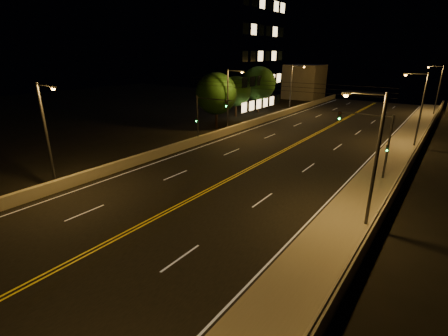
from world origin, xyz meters
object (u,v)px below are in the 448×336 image
Objects in this scene: streetlight_6 at (293,85)px; tree_2 at (259,84)px; streetlight_1 at (372,153)px; streetlight_5 at (230,97)px; traffic_signal_left at (204,115)px; tree_1 at (236,91)px; streetlight_3 at (437,87)px; traffic_signal_right at (376,138)px; building_tower at (208,21)px; streetlight_4 at (48,130)px; streetlight_2 at (419,105)px; tree_0 at (216,94)px.

streetlight_6 reaches higher than tree_2.
streetlight_1 is 1.00× the size of streetlight_5.
traffic_signal_left is 0.84× the size of tree_1.
tree_2 is (-26.57, -15.18, 0.27)m from streetlight_3.
streetlight_5 is at bearing -72.76° from tree_2.
streetlight_1 is 1.47× the size of traffic_signal_right.
streetlight_3 is at bearing 56.06° from streetlight_5.
building_tower reaches higher than streetlight_3.
streetlight_6 is 26.80m from traffic_signal_left.
traffic_signal_left is (-20.27, 9.24, -1.25)m from streetlight_1.
streetlight_6 is (0.00, 44.16, 0.00)m from streetlight_4.
tree_1 is (-27.53, 4.15, -0.61)m from streetlight_2.
building_tower is 14.98m from tree_2.
streetlight_3 is 38.69m from traffic_signal_right.
streetlight_3 is 0.26× the size of building_tower.
streetlight_1 is 42.13m from tree_2.
streetlight_2 is 1.23× the size of tree_1.
building_tower reaches higher than traffic_signal_right.
streetlight_4 reaches higher than traffic_signal_left.
tree_1 is at bearing -123.66° from streetlight_6.
streetlight_4 is (-21.41, -30.81, 0.00)m from streetlight_2.
traffic_signal_left is 9.34m from tree_0.
streetlight_5 reaches higher than traffic_signal_left.
building_tower is (-16.64, 22.04, 12.26)m from traffic_signal_left.
traffic_signal_right is (19.87, -26.74, -1.25)m from streetlight_6.
tree_2 is at bearing -150.25° from streetlight_3.
streetlight_4 is at bearing -138.76° from traffic_signal_right.
traffic_signal_left is at bearing -67.52° from tree_1.
streetlight_5 is 24.35m from building_tower.
streetlight_5 is 1.47× the size of traffic_signal_left.
streetlight_4 reaches higher than tree_1.
streetlight_6 is (-21.41, 35.98, 0.00)m from streetlight_1.
streetlight_4 is at bearing -80.07° from tree_1.
building_tower is at bearing -172.20° from tree_2.
streetlight_2 is at bearing -90.00° from streetlight_3.
streetlight_5 is 1.23× the size of tree_1.
streetlight_3 is (0.00, 25.24, 0.00)m from streetlight_2.
tree_1 is (-27.53, -21.09, -0.61)m from streetlight_3.
streetlight_3 is 1.00× the size of streetlight_4.
traffic_signal_left is at bearing -117.68° from streetlight_3.
streetlight_1 is at bearing -50.91° from tree_2.
building_tower reaches higher than tree_0.
building_tower is (-36.90, 8.65, 11.01)m from streetlight_2.
streetlight_4 is at bearing -68.56° from building_tower.
streetlight_1 is 1.03× the size of tree_2.
streetlight_6 reaches higher than tree_1.
streetlight_5 reaches higher than traffic_signal_right.
tree_2 is (-5.16, 40.88, 0.27)m from streetlight_4.
tree_2 reaches higher than tree_0.
building_tower is at bearing 154.39° from tree_1.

